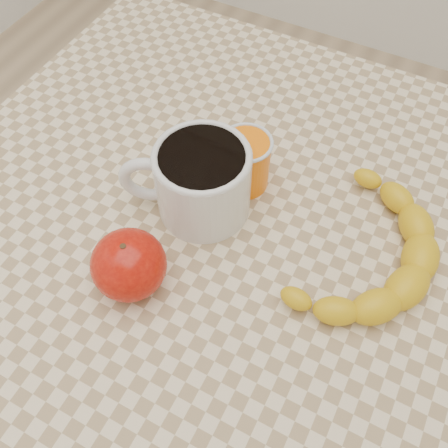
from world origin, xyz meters
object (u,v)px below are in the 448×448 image
at_px(coffee_mug, 200,179).
at_px(apple, 129,265).
at_px(table, 224,267).
at_px(banana, 365,251).
at_px(orange_juice_glass, 245,162).

distance_m(coffee_mug, apple, 0.13).
xyz_separation_m(table, coffee_mug, (-0.04, 0.02, 0.14)).
bearing_deg(banana, orange_juice_glass, -179.45).
bearing_deg(orange_juice_glass, table, -80.81).
distance_m(coffee_mug, banana, 0.21).
relative_size(orange_juice_glass, banana, 0.25).
bearing_deg(table, apple, -119.97).
xyz_separation_m(orange_juice_glass, apple, (-0.05, -0.19, -0.00)).
distance_m(apple, banana, 0.27).
bearing_deg(banana, coffee_mug, -160.82).
relative_size(table, coffee_mug, 4.64).
bearing_deg(coffee_mug, orange_juice_glass, 63.13).
xyz_separation_m(table, banana, (0.16, 0.04, 0.11)).
relative_size(apple, banana, 0.35).
relative_size(coffee_mug, apple, 1.63).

